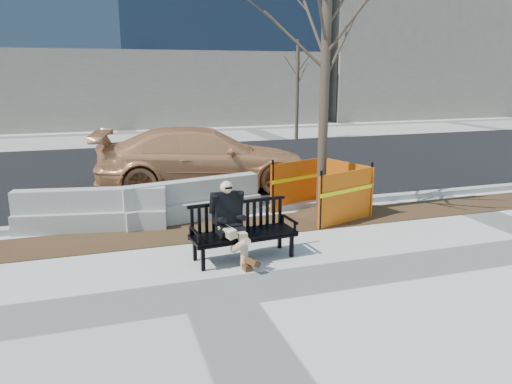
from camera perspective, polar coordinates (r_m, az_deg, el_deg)
ground at (r=6.71m, az=-4.79°, el=-11.68°), size 120.00×120.00×0.00m
mulch_strip at (r=9.09m, az=-8.56°, el=-4.80°), size 40.00×1.20×0.02m
asphalt_street at (r=15.05m, az=-12.49°, el=2.49°), size 60.00×10.40×0.01m
curb at (r=9.97m, az=-9.48°, el=-2.82°), size 60.00×0.25×0.12m
bench at (r=7.83m, az=-1.45°, el=-7.80°), size 1.75×0.75×0.90m
seated_man at (r=7.79m, az=-3.14°, el=-7.92°), size 0.61×0.94×1.25m
tree_fence at (r=10.23m, az=7.55°, el=-2.66°), size 2.89×2.89×5.68m
sedan at (r=12.55m, az=-6.03°, el=0.47°), size 5.61×3.00×1.55m
jersey_barrier_left at (r=9.73m, az=-18.61°, el=-4.15°), size 2.83×1.03×0.79m
jersey_barrier_right at (r=9.97m, az=-7.35°, el=-3.10°), size 2.90×1.13×0.81m
far_tree_right at (r=21.84m, az=4.75°, el=6.22°), size 1.78×1.78×4.60m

